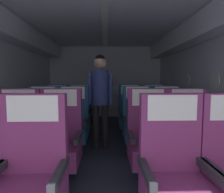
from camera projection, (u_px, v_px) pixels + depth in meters
ground at (105, 155)px, 2.98m from camera, size 3.71×6.45×0.02m
fuselage_shell at (105, 53)px, 3.10m from camera, size 3.59×6.10×2.26m
seat_a_left_aisle at (30, 180)px, 1.37m from camera, size 0.51×0.51×1.08m
seat_a_right_window at (175, 177)px, 1.41m from camera, size 0.51×0.51×1.08m
seat_b_left_window at (17, 142)px, 2.18m from camera, size 0.51×0.51×1.08m
seat_b_left_aisle at (60, 142)px, 2.20m from camera, size 0.51×0.51×1.08m
seat_b_right_aisle at (189, 140)px, 2.25m from camera, size 0.51×0.51×1.08m
seat_b_right_window at (149, 141)px, 2.24m from camera, size 0.51×0.51×1.08m
seat_c_left_window at (42, 125)px, 3.03m from camera, size 0.51×0.51×1.08m
seat_c_left_aisle at (72, 125)px, 3.04m from camera, size 0.51×0.51×1.08m
seat_c_right_aisle at (168, 124)px, 3.08m from camera, size 0.51×0.51×1.08m
seat_c_right_window at (138, 124)px, 3.09m from camera, size 0.51×0.51×1.08m
seat_d_left_window at (56, 115)px, 3.87m from camera, size 0.51×0.51×1.08m
seat_d_left_aisle at (80, 115)px, 3.89m from camera, size 0.51×0.51×1.08m
seat_d_right_aisle at (154, 114)px, 3.93m from camera, size 0.51×0.51×1.08m
seat_d_right_window at (131, 114)px, 3.93m from camera, size 0.51×0.51×1.08m
flight_attendant at (100, 91)px, 3.21m from camera, size 0.43×0.28×1.60m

